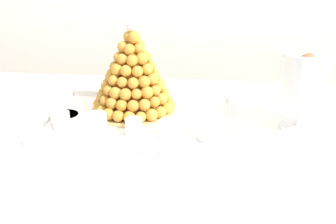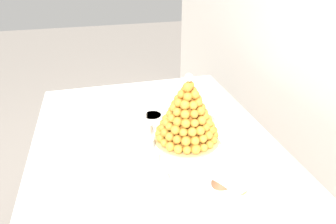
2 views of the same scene
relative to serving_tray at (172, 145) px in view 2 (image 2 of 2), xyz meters
name	(u,v)px [view 2 (image 2 of 2)]	position (x,y,z in m)	size (l,w,h in m)	color
buffet_table	(164,184)	(0.11, -0.06, -0.10)	(1.59, 1.01, 0.79)	brown
serving_tray	(172,145)	(0.00, 0.00, 0.00)	(0.57, 0.39, 0.02)	white
croquembouche	(187,115)	(-0.03, 0.07, 0.12)	(0.27, 0.27, 0.29)	tan
dessert_cup_left	(142,117)	(-0.21, -0.09, 0.03)	(0.05, 0.05, 0.05)	silver
dessert_cup_mid_left	(146,129)	(-0.11, -0.09, 0.03)	(0.06, 0.06, 0.05)	silver
dessert_cup_centre	(148,145)	(0.00, -0.10, 0.02)	(0.05, 0.05, 0.05)	silver
dessert_cup_mid_right	(152,160)	(0.10, -0.11, 0.03)	(0.05, 0.05, 0.05)	silver
dessert_cup_right	(159,181)	(0.21, -0.10, 0.02)	(0.06, 0.06, 0.05)	silver
creme_brulee_ramekin	(153,117)	(-0.22, -0.04, 0.02)	(0.09, 0.09, 0.02)	white
macaron_goblet	(232,209)	(0.48, 0.02, 0.15)	(0.14, 0.14, 0.25)	white
wine_glass	(208,111)	(-0.06, 0.17, 0.11)	(0.07, 0.07, 0.15)	silver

